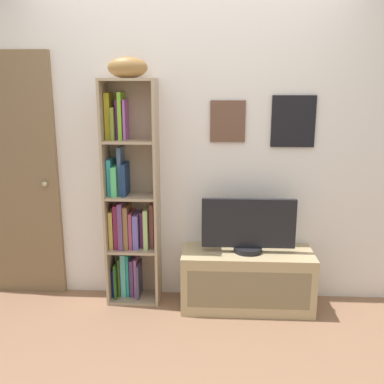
{
  "coord_description": "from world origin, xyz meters",
  "views": [
    {
      "loc": [
        0.18,
        -2.25,
        1.69
      ],
      "look_at": [
        0.01,
        0.85,
        0.95
      ],
      "focal_mm": 39.88,
      "sensor_mm": 36.0,
      "label": 1
    }
  ],
  "objects_px": {
    "door": "(9,178)",
    "football": "(128,68)",
    "tv_stand": "(247,279)",
    "bookshelf": "(129,205)",
    "television": "(248,226)"
  },
  "relations": [
    {
      "from": "bookshelf",
      "to": "football",
      "type": "height_order",
      "value": "football"
    },
    {
      "from": "football",
      "to": "door",
      "type": "distance_m",
      "value": 1.34
    },
    {
      "from": "bookshelf",
      "to": "football",
      "type": "relative_size",
      "value": 5.99
    },
    {
      "from": "bookshelf",
      "to": "tv_stand",
      "type": "relative_size",
      "value": 1.74
    },
    {
      "from": "bookshelf",
      "to": "door",
      "type": "xyz_separation_m",
      "value": [
        -1.0,
        0.08,
        0.19
      ]
    },
    {
      "from": "tv_stand",
      "to": "door",
      "type": "distance_m",
      "value": 2.1
    },
    {
      "from": "tv_stand",
      "to": "bookshelf",
      "type": "bearing_deg",
      "value": 173.69
    },
    {
      "from": "tv_stand",
      "to": "door",
      "type": "height_order",
      "value": "door"
    },
    {
      "from": "bookshelf",
      "to": "football",
      "type": "bearing_deg",
      "value": -42.63
    },
    {
      "from": "door",
      "to": "football",
      "type": "bearing_deg",
      "value": -5.87
    },
    {
      "from": "bookshelf",
      "to": "door",
      "type": "height_order",
      "value": "door"
    },
    {
      "from": "football",
      "to": "television",
      "type": "bearing_deg",
      "value": -4.62
    },
    {
      "from": "tv_stand",
      "to": "door",
      "type": "relative_size",
      "value": 0.51
    },
    {
      "from": "bookshelf",
      "to": "television",
      "type": "distance_m",
      "value": 0.96
    },
    {
      "from": "television",
      "to": "door",
      "type": "relative_size",
      "value": 0.36
    }
  ]
}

